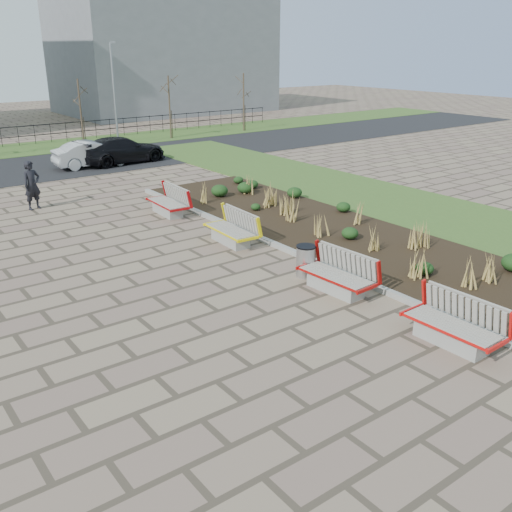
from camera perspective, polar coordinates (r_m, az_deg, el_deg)
ground at (r=11.73m, az=2.97°, el=-9.77°), size 120.00×120.00×0.00m
planting_bed at (r=18.98m, az=7.88°, el=2.26°), size 4.50×18.00×0.10m
planting_curb at (r=17.49m, az=2.42°, el=0.94°), size 0.16×18.00×0.15m
grass_verge_near at (r=22.47m, az=16.60°, el=4.37°), size 5.00×38.00×0.04m
road at (r=31.02m, az=-24.18°, el=7.66°), size 80.00×7.00×0.02m
bench_a at (r=12.49m, az=19.05°, el=-6.36°), size 0.94×2.12×1.00m
bench_b at (r=14.45m, az=7.98°, el=-1.73°), size 1.02×2.15×1.00m
bench_c at (r=17.86m, az=-2.60°, el=2.79°), size 1.01×2.14×1.00m
bench_d at (r=21.25m, az=-8.90°, el=5.43°), size 1.00×2.14×1.00m
litter_bin at (r=15.34m, az=4.99°, el=-0.55°), size 0.51×0.51×0.85m
pedestrian at (r=23.21m, az=-21.49°, el=6.61°), size 0.77×0.61×1.85m
car_silver at (r=30.73m, az=-15.96°, el=9.81°), size 4.01×1.53×1.31m
car_black at (r=31.28m, az=-13.28°, el=10.28°), size 4.85×2.30×1.37m
tree_d at (r=36.68m, az=-17.10°, el=13.47°), size 1.40×1.40×4.00m
tree_e at (r=39.14m, az=-8.63°, el=14.49°), size 1.40×1.40×4.00m
tree_f at (r=42.32m, az=-1.25°, el=15.13°), size 1.40×1.40×4.00m
lamp_east at (r=36.86m, az=-13.98°, el=15.35°), size 0.24×0.60×6.00m
building_grey at (r=56.40m, az=-9.27°, el=19.20°), size 18.00×12.00×10.00m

